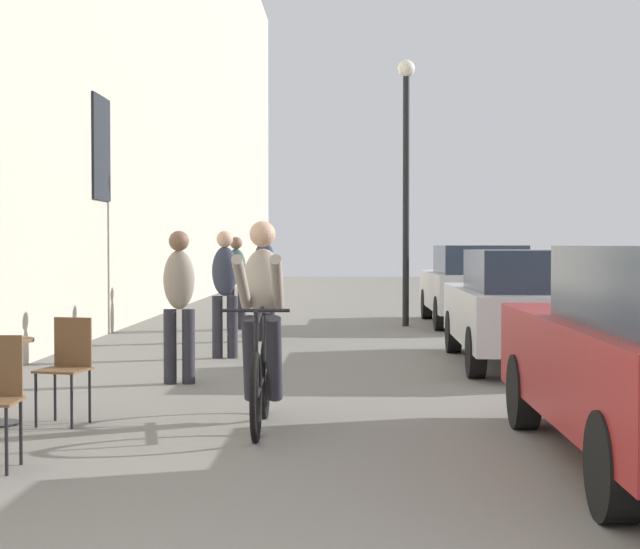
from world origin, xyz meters
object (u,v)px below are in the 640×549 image
(pedestrian_mid, at_px, (225,286))
(street_lamp, at_px, (406,158))
(pedestrian_furthest, at_px, (236,277))
(parked_car_second, at_px, (526,306))
(cafe_chair_far_toward_street, at_px, (67,362))
(pedestrian_near, at_px, (179,298))
(cyclist_on_bicycle, at_px, (262,329))
(parked_car_third, at_px, (476,284))
(pedestrian_far, at_px, (264,277))

(pedestrian_mid, distance_m, street_lamp, 6.32)
(pedestrian_furthest, height_order, parked_car_second, pedestrian_furthest)
(cafe_chair_far_toward_street, relative_size, pedestrian_near, 0.54)
(street_lamp, xyz_separation_m, parked_car_second, (1.16, -5.99, -2.36))
(street_lamp, distance_m, parked_car_second, 6.54)
(pedestrian_near, relative_size, pedestrian_furthest, 1.01)
(cyclist_on_bicycle, height_order, parked_car_third, cyclist_on_bicycle)
(pedestrian_far, bearing_deg, pedestrian_mid, -97.83)
(cafe_chair_far_toward_street, bearing_deg, parked_car_third, 65.61)
(pedestrian_furthest, relative_size, street_lamp, 0.34)
(parked_car_third, bearing_deg, cyclist_on_bicycle, -106.47)
(parked_car_second, bearing_deg, pedestrian_mid, 169.76)
(cyclist_on_bicycle, height_order, pedestrian_mid, cyclist_on_bicycle)
(pedestrian_near, relative_size, parked_car_third, 0.39)
(street_lamp, bearing_deg, parked_car_second, -79.07)
(pedestrian_near, distance_m, pedestrian_mid, 2.47)
(cafe_chair_far_toward_street, relative_size, pedestrian_mid, 0.53)
(cafe_chair_far_toward_street, xyz_separation_m, parked_car_second, (4.59, 4.19, 0.23))
(pedestrian_mid, height_order, street_lamp, street_lamp)
(street_lamp, bearing_deg, cyclist_on_bicycle, -99.92)
(pedestrian_near, bearing_deg, parked_car_second, 23.54)
(pedestrian_near, distance_m, pedestrian_furthest, 6.98)
(pedestrian_near, xyz_separation_m, pedestrian_mid, (0.19, 2.46, 0.02))
(parked_car_second, height_order, parked_car_third, parked_car_third)
(cafe_chair_far_toward_street, height_order, parked_car_second, parked_car_second)
(parked_car_second, bearing_deg, pedestrian_near, -156.46)
(cafe_chair_far_toward_street, distance_m, pedestrian_far, 7.37)
(cyclist_on_bicycle, bearing_deg, pedestrian_mid, 100.50)
(pedestrian_furthest, distance_m, street_lamp, 3.83)
(pedestrian_near, distance_m, pedestrian_far, 4.87)
(cafe_chair_far_toward_street, bearing_deg, pedestrian_furthest, 87.69)
(parked_car_second, bearing_deg, parked_car_third, 88.40)
(pedestrian_far, xyz_separation_m, parked_car_second, (3.53, -3.08, -0.25))
(street_lamp, relative_size, parked_car_third, 1.16)
(cyclist_on_bicycle, relative_size, parked_car_third, 0.42)
(pedestrian_furthest, bearing_deg, parked_car_third, 14.19)
(pedestrian_near, xyz_separation_m, street_lamp, (2.90, 7.75, 2.17))
(cyclist_on_bicycle, relative_size, pedestrian_mid, 1.04)
(parked_car_second, bearing_deg, street_lamp, 100.93)
(parked_car_second, xyz_separation_m, parked_car_third, (0.18, 6.33, 0.03))
(parked_car_third, bearing_deg, parked_car_second, -91.60)
(parked_car_second, relative_size, parked_car_third, 0.97)
(cafe_chair_far_toward_street, xyz_separation_m, pedestrian_near, (0.54, 2.43, 0.42))
(pedestrian_mid, bearing_deg, pedestrian_furthest, 94.48)
(pedestrian_far, bearing_deg, pedestrian_furthest, 107.69)
(pedestrian_near, height_order, pedestrian_furthest, pedestrian_near)
(pedestrian_furthest, bearing_deg, pedestrian_near, -88.69)
(cyclist_on_bicycle, xyz_separation_m, street_lamp, (1.79, 10.22, 2.30))
(cyclist_on_bicycle, bearing_deg, cafe_chair_far_toward_street, 178.58)
(cafe_chair_far_toward_street, height_order, pedestrian_mid, pedestrian_mid)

